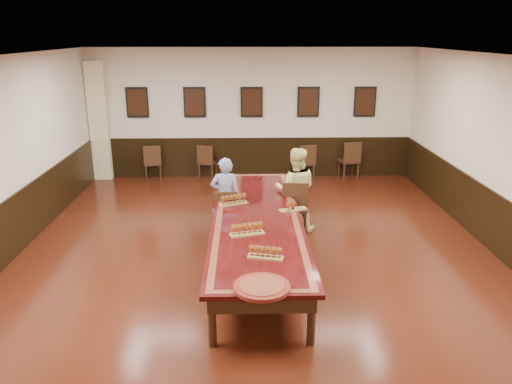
{
  "coord_description": "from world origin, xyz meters",
  "views": [
    {
      "loc": [
        -0.19,
        -7.39,
        3.53
      ],
      "look_at": [
        0.0,
        0.5,
        1.0
      ],
      "focal_mm": 35.0,
      "sensor_mm": 36.0,
      "label": 1
    }
  ],
  "objects_px": {
    "chair_woman": "(295,206)",
    "carved_platter": "(262,287)",
    "spare_chair_a": "(152,162)",
    "conference_table": "(257,225)",
    "spare_chair_b": "(208,161)",
    "spare_chair_c": "(305,162)",
    "person_man": "(225,197)",
    "person_woman": "(295,190)",
    "chair_man": "(226,213)",
    "spare_chair_d": "(349,160)"
  },
  "relations": [
    {
      "from": "spare_chair_b",
      "to": "carved_platter",
      "type": "xyz_separation_m",
      "value": [
        1.12,
        -7.18,
        0.34
      ]
    },
    {
      "from": "spare_chair_b",
      "to": "person_woman",
      "type": "distance_m",
      "value": 4.02
    },
    {
      "from": "person_man",
      "to": "spare_chair_c",
      "type": "bearing_deg",
      "value": -119.62
    },
    {
      "from": "chair_woman",
      "to": "spare_chair_c",
      "type": "distance_m",
      "value": 3.51
    },
    {
      "from": "chair_man",
      "to": "person_man",
      "type": "distance_m",
      "value": 0.29
    },
    {
      "from": "spare_chair_b",
      "to": "chair_woman",
      "type": "bearing_deg",
      "value": 131.37
    },
    {
      "from": "person_man",
      "to": "conference_table",
      "type": "bearing_deg",
      "value": 113.76
    },
    {
      "from": "chair_woman",
      "to": "carved_platter",
      "type": "distance_m",
      "value": 3.62
    },
    {
      "from": "person_man",
      "to": "spare_chair_d",
      "type": "bearing_deg",
      "value": -131.33
    },
    {
      "from": "chair_man",
      "to": "person_man",
      "type": "height_order",
      "value": "person_man"
    },
    {
      "from": "spare_chair_a",
      "to": "spare_chair_c",
      "type": "height_order",
      "value": "spare_chair_c"
    },
    {
      "from": "spare_chair_a",
      "to": "carved_platter",
      "type": "distance_m",
      "value": 7.52
    },
    {
      "from": "spare_chair_a",
      "to": "person_woman",
      "type": "xyz_separation_m",
      "value": [
        3.23,
        -3.45,
        0.34
      ]
    },
    {
      "from": "person_man",
      "to": "person_woman",
      "type": "bearing_deg",
      "value": -173.1
    },
    {
      "from": "spare_chair_d",
      "to": "conference_table",
      "type": "distance_m",
      "value": 5.34
    },
    {
      "from": "chair_man",
      "to": "spare_chair_a",
      "type": "height_order",
      "value": "chair_man"
    },
    {
      "from": "spare_chair_b",
      "to": "spare_chair_c",
      "type": "xyz_separation_m",
      "value": [
        2.45,
        -0.19,
        0.02
      ]
    },
    {
      "from": "spare_chair_c",
      "to": "person_man",
      "type": "bearing_deg",
      "value": 49.76
    },
    {
      "from": "carved_platter",
      "to": "chair_woman",
      "type": "bearing_deg",
      "value": 78.24
    },
    {
      "from": "spare_chair_c",
      "to": "carved_platter",
      "type": "bearing_deg",
      "value": 66.63
    },
    {
      "from": "chair_man",
      "to": "conference_table",
      "type": "relative_size",
      "value": 0.18
    },
    {
      "from": "chair_man",
      "to": "carved_platter",
      "type": "relative_size",
      "value": 1.21
    },
    {
      "from": "spare_chair_d",
      "to": "chair_man",
      "type": "bearing_deg",
      "value": 41.32
    },
    {
      "from": "spare_chair_a",
      "to": "chair_man",
      "type": "bearing_deg",
      "value": 105.7
    },
    {
      "from": "chair_woman",
      "to": "carved_platter",
      "type": "bearing_deg",
      "value": 84.44
    },
    {
      "from": "chair_woman",
      "to": "person_woman",
      "type": "xyz_separation_m",
      "value": [
        0.01,
        0.11,
        0.28
      ]
    },
    {
      "from": "spare_chair_d",
      "to": "person_woman",
      "type": "xyz_separation_m",
      "value": [
        -1.7,
        -3.43,
        0.3
      ]
    },
    {
      "from": "spare_chair_a",
      "to": "conference_table",
      "type": "xyz_separation_m",
      "value": [
        2.49,
        -4.76,
        0.17
      ]
    },
    {
      "from": "spare_chair_a",
      "to": "person_man",
      "type": "relative_size",
      "value": 0.62
    },
    {
      "from": "chair_woman",
      "to": "conference_table",
      "type": "bearing_deg",
      "value": 64.8
    },
    {
      "from": "spare_chair_a",
      "to": "carved_platter",
      "type": "bearing_deg",
      "value": 97.44
    },
    {
      "from": "spare_chair_a",
      "to": "spare_chair_c",
      "type": "xyz_separation_m",
      "value": [
        3.82,
        -0.1,
        0.01
      ]
    },
    {
      "from": "spare_chair_b",
      "to": "person_man",
      "type": "xyz_separation_m",
      "value": [
        0.59,
        -3.74,
        0.29
      ]
    },
    {
      "from": "conference_table",
      "to": "carved_platter",
      "type": "bearing_deg",
      "value": -90.05
    },
    {
      "from": "chair_man",
      "to": "spare_chair_b",
      "type": "relative_size",
      "value": 1.04
    },
    {
      "from": "spare_chair_c",
      "to": "spare_chair_d",
      "type": "xyz_separation_m",
      "value": [
        1.12,
        0.08,
        0.03
      ]
    },
    {
      "from": "spare_chair_b",
      "to": "spare_chair_d",
      "type": "distance_m",
      "value": 3.57
    },
    {
      "from": "carved_platter",
      "to": "chair_man",
      "type": "bearing_deg",
      "value": 98.99
    },
    {
      "from": "carved_platter",
      "to": "spare_chair_d",
      "type": "bearing_deg",
      "value": 70.91
    },
    {
      "from": "spare_chair_b",
      "to": "person_woman",
      "type": "height_order",
      "value": "person_woman"
    },
    {
      "from": "chair_man",
      "to": "spare_chair_a",
      "type": "bearing_deg",
      "value": -64.39
    },
    {
      "from": "spare_chair_c",
      "to": "carved_platter",
      "type": "distance_m",
      "value": 7.12
    },
    {
      "from": "spare_chair_a",
      "to": "spare_chair_d",
      "type": "distance_m",
      "value": 4.93
    },
    {
      "from": "chair_man",
      "to": "chair_woman",
      "type": "relative_size",
      "value": 0.9
    },
    {
      "from": "spare_chair_a",
      "to": "person_man",
      "type": "height_order",
      "value": "person_man"
    },
    {
      "from": "person_man",
      "to": "conference_table",
      "type": "relative_size",
      "value": 0.29
    },
    {
      "from": "spare_chair_b",
      "to": "conference_table",
      "type": "height_order",
      "value": "spare_chair_b"
    },
    {
      "from": "spare_chair_b",
      "to": "conference_table",
      "type": "bearing_deg",
      "value": 117.45
    },
    {
      "from": "spare_chair_a",
      "to": "spare_chair_d",
      "type": "xyz_separation_m",
      "value": [
        4.93,
        -0.02,
        0.03
      ]
    },
    {
      "from": "person_man",
      "to": "person_woman",
      "type": "xyz_separation_m",
      "value": [
        1.28,
        0.2,
        0.06
      ]
    }
  ]
}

